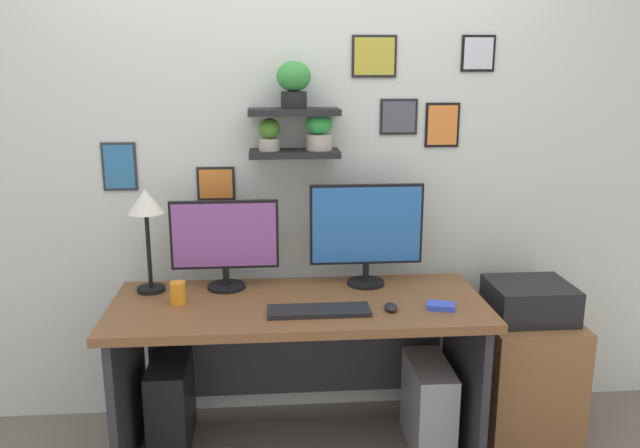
{
  "coord_description": "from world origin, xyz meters",
  "views": [
    {
      "loc": [
        -0.12,
        -2.69,
        1.77
      ],
      "look_at": [
        0.1,
        0.05,
        1.1
      ],
      "focal_mm": 35.72,
      "sensor_mm": 36.0,
      "label": 1
    }
  ],
  "objects_px": {
    "drawer_cabinet": "(523,373)",
    "desk_lamp": "(146,212)",
    "printer": "(529,300)",
    "computer_tower_right": "(428,405)",
    "monitor_right": "(366,230)",
    "pen_cup": "(178,293)",
    "computer_tower_left": "(171,402)",
    "scissors_tray": "(441,306)",
    "desk": "(299,339)",
    "monitor_left": "(225,241)",
    "keyboard": "(319,311)",
    "computer_mouse": "(391,307)"
  },
  "relations": [
    {
      "from": "keyboard",
      "to": "scissors_tray",
      "type": "bearing_deg",
      "value": 0.86
    },
    {
      "from": "computer_mouse",
      "to": "printer",
      "type": "distance_m",
      "value": 0.76
    },
    {
      "from": "drawer_cabinet",
      "to": "computer_tower_left",
      "type": "distance_m",
      "value": 1.73
    },
    {
      "from": "drawer_cabinet",
      "to": "pen_cup",
      "type": "bearing_deg",
      "value": -177.22
    },
    {
      "from": "desk",
      "to": "monitor_left",
      "type": "bearing_deg",
      "value": 154.25
    },
    {
      "from": "desk",
      "to": "scissors_tray",
      "type": "relative_size",
      "value": 13.98
    },
    {
      "from": "desk_lamp",
      "to": "computer_tower_left",
      "type": "relative_size",
      "value": 1.12
    },
    {
      "from": "computer_mouse",
      "to": "drawer_cabinet",
      "type": "relative_size",
      "value": 0.15
    },
    {
      "from": "keyboard",
      "to": "pen_cup",
      "type": "distance_m",
      "value": 0.64
    },
    {
      "from": "desk",
      "to": "computer_tower_left",
      "type": "xyz_separation_m",
      "value": [
        -0.61,
        0.05,
        -0.33
      ]
    },
    {
      "from": "monitor_left",
      "to": "scissors_tray",
      "type": "height_order",
      "value": "monitor_left"
    },
    {
      "from": "keyboard",
      "to": "printer",
      "type": "bearing_deg",
      "value": 13.19
    },
    {
      "from": "desk_lamp",
      "to": "desk",
      "type": "bearing_deg",
      "value": -11.51
    },
    {
      "from": "desk",
      "to": "scissors_tray",
      "type": "xyz_separation_m",
      "value": [
        0.61,
        -0.19,
        0.22
      ]
    },
    {
      "from": "desk",
      "to": "printer",
      "type": "bearing_deg",
      "value": 2.29
    },
    {
      "from": "monitor_right",
      "to": "pen_cup",
      "type": "relative_size",
      "value": 5.41
    },
    {
      "from": "computer_mouse",
      "to": "pen_cup",
      "type": "relative_size",
      "value": 0.9
    },
    {
      "from": "monitor_right",
      "to": "drawer_cabinet",
      "type": "distance_m",
      "value": 1.07
    },
    {
      "from": "computer_tower_left",
      "to": "drawer_cabinet",
      "type": "bearing_deg",
      "value": -0.22
    },
    {
      "from": "desk_lamp",
      "to": "scissors_tray",
      "type": "xyz_separation_m",
      "value": [
        1.3,
        -0.33,
        -0.37
      ]
    },
    {
      "from": "monitor_right",
      "to": "drawer_cabinet",
      "type": "bearing_deg",
      "value": -8.55
    },
    {
      "from": "monitor_left",
      "to": "printer",
      "type": "relative_size",
      "value": 1.33
    },
    {
      "from": "monitor_right",
      "to": "computer_tower_right",
      "type": "height_order",
      "value": "monitor_right"
    },
    {
      "from": "keyboard",
      "to": "desk_lamp",
      "type": "distance_m",
      "value": 0.91
    },
    {
      "from": "computer_mouse",
      "to": "computer_tower_left",
      "type": "height_order",
      "value": "computer_mouse"
    },
    {
      "from": "printer",
      "to": "scissors_tray",
      "type": "bearing_deg",
      "value": -154.87
    },
    {
      "from": "pen_cup",
      "to": "desk_lamp",
      "type": "bearing_deg",
      "value": 130.55
    },
    {
      "from": "desk",
      "to": "computer_tower_right",
      "type": "xyz_separation_m",
      "value": [
        0.61,
        -0.06,
        -0.33
      ]
    },
    {
      "from": "monitor_right",
      "to": "scissors_tray",
      "type": "distance_m",
      "value": 0.52
    },
    {
      "from": "desk_lamp",
      "to": "computer_tower_right",
      "type": "relative_size",
      "value": 1.14
    },
    {
      "from": "pen_cup",
      "to": "drawer_cabinet",
      "type": "relative_size",
      "value": 0.17
    },
    {
      "from": "monitor_left",
      "to": "computer_tower_right",
      "type": "bearing_deg",
      "value": -13.38
    },
    {
      "from": "drawer_cabinet",
      "to": "keyboard",
      "type": "bearing_deg",
      "value": -166.81
    },
    {
      "from": "computer_mouse",
      "to": "monitor_right",
      "type": "bearing_deg",
      "value": 99.13
    },
    {
      "from": "keyboard",
      "to": "computer_mouse",
      "type": "bearing_deg",
      "value": 0.66
    },
    {
      "from": "desk",
      "to": "monitor_left",
      "type": "relative_size",
      "value": 3.32
    },
    {
      "from": "monitor_left",
      "to": "computer_mouse",
      "type": "bearing_deg",
      "value": -26.07
    },
    {
      "from": "scissors_tray",
      "to": "printer",
      "type": "bearing_deg",
      "value": 25.13
    },
    {
      "from": "monitor_left",
      "to": "computer_mouse",
      "type": "distance_m",
      "value": 0.84
    },
    {
      "from": "desk",
      "to": "scissors_tray",
      "type": "height_order",
      "value": "scissors_tray"
    },
    {
      "from": "printer",
      "to": "computer_tower_right",
      "type": "height_order",
      "value": "printer"
    },
    {
      "from": "desk",
      "to": "monitor_left",
      "type": "xyz_separation_m",
      "value": [
        -0.34,
        0.16,
        0.44
      ]
    },
    {
      "from": "desk",
      "to": "computer_tower_right",
      "type": "relative_size",
      "value": 3.94
    },
    {
      "from": "scissors_tray",
      "to": "pen_cup",
      "type": "bearing_deg",
      "value": 172.34
    },
    {
      "from": "desk_lamp",
      "to": "printer",
      "type": "bearing_deg",
      "value": -3.01
    },
    {
      "from": "keyboard",
      "to": "computer_tower_right",
      "type": "distance_m",
      "value": 0.78
    },
    {
      "from": "computer_mouse",
      "to": "scissors_tray",
      "type": "xyz_separation_m",
      "value": [
        0.22,
        0.0,
        -0.0
      ]
    },
    {
      "from": "desk",
      "to": "printer",
      "type": "xyz_separation_m",
      "value": [
        1.11,
        0.04,
        0.14
      ]
    },
    {
      "from": "printer",
      "to": "drawer_cabinet",
      "type": "bearing_deg",
      "value": 90.0
    },
    {
      "from": "drawer_cabinet",
      "to": "desk_lamp",
      "type": "bearing_deg",
      "value": 176.99
    }
  ]
}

